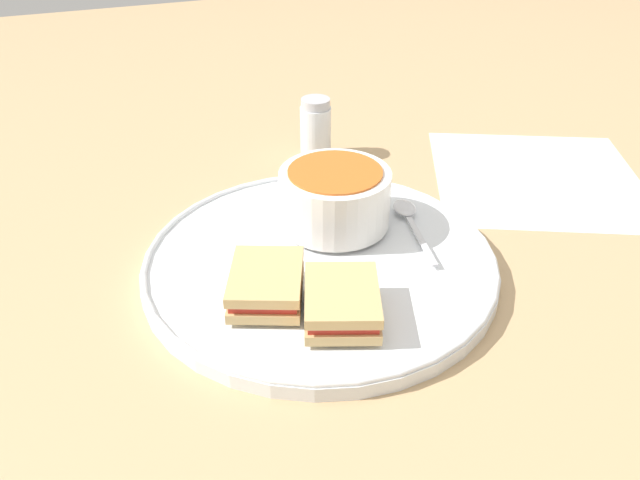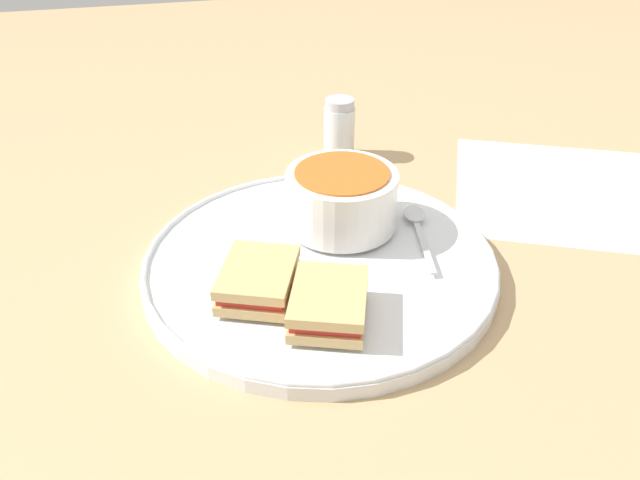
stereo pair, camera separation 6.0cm
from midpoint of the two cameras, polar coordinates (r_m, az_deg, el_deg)
The scene contains 8 objects.
ground_plane at distance 0.62m, azimuth -2.77°, elevation -2.76°, with size 2.40×2.40×0.00m, color tan.
plate at distance 0.62m, azimuth -2.80°, elevation -2.04°, with size 0.35×0.35×0.02m.
soup_bowl at distance 0.64m, azimuth -1.32°, elevation 3.88°, with size 0.12×0.12×0.06m.
spoon at distance 0.67m, azimuth 5.45°, elevation 2.40°, with size 0.12×0.04×0.01m.
sandwich_half_near at distance 0.56m, azimuth -8.04°, elevation -4.08°, with size 0.10×0.09×0.03m.
sandwich_half_far at distance 0.53m, azimuth -1.25°, elevation -5.81°, with size 0.10×0.09×0.03m.
salt_shaker at distance 0.83m, azimuth -2.52°, elevation 10.11°, with size 0.04×0.04×0.08m.
menu_sheet at distance 0.82m, azimuth 17.28°, elevation 5.45°, with size 0.34×0.34×0.00m.
Camera 1 is at (0.47, -0.18, 0.37)m, focal length 35.00 mm.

